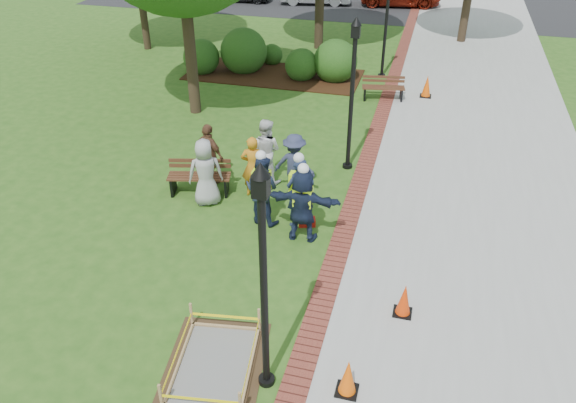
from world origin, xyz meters
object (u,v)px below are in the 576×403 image
(lamp_near, at_px, (263,268))
(hivis_worker_a, at_px, (303,203))
(wet_concrete_pad, at_px, (214,357))
(cone_front, at_px, (348,377))
(bench_near, at_px, (200,183))
(hivis_worker_c, at_px, (262,187))
(hivis_worker_b, at_px, (298,190))

(lamp_near, distance_m, hivis_worker_a, 4.56)
(wet_concrete_pad, height_order, cone_front, cone_front)
(bench_near, relative_size, hivis_worker_a, 0.87)
(wet_concrete_pad, height_order, hivis_worker_a, hivis_worker_a)
(bench_near, bearing_deg, lamp_near, -57.63)
(lamp_near, height_order, hivis_worker_a, lamp_near)
(lamp_near, distance_m, hivis_worker_c, 5.20)
(lamp_near, relative_size, hivis_worker_a, 2.16)
(lamp_near, bearing_deg, hivis_worker_b, 97.80)
(lamp_near, distance_m, hivis_worker_b, 5.08)
(cone_front, relative_size, hivis_worker_c, 0.38)
(cone_front, xyz_separation_m, hivis_worker_a, (-1.79, 4.13, 0.62))
(hivis_worker_b, distance_m, hivis_worker_c, 0.88)
(hivis_worker_b, bearing_deg, bench_near, 164.80)
(bench_near, height_order, cone_front, bench_near)
(wet_concrete_pad, xyz_separation_m, bench_near, (-2.55, 5.49, 0.05))
(wet_concrete_pad, relative_size, lamp_near, 0.59)
(cone_front, distance_m, lamp_near, 2.53)
(hivis_worker_c, bearing_deg, cone_front, -57.64)
(hivis_worker_a, distance_m, hivis_worker_c, 1.20)
(wet_concrete_pad, xyz_separation_m, lamp_near, (0.99, -0.09, 2.25))
(wet_concrete_pad, relative_size, hivis_worker_b, 1.30)
(bench_near, bearing_deg, wet_concrete_pad, -65.08)
(hivis_worker_b, bearing_deg, hivis_worker_a, -65.78)
(wet_concrete_pad, distance_m, lamp_near, 2.45)
(wet_concrete_pad, xyz_separation_m, hivis_worker_b, (0.33, 4.71, 0.73))
(bench_near, xyz_separation_m, hivis_worker_c, (2.00, -0.85, 0.67))
(bench_near, bearing_deg, hivis_worker_b, -15.20)
(wet_concrete_pad, distance_m, hivis_worker_c, 4.73)
(cone_front, xyz_separation_m, lamp_near, (-1.36, -0.15, 2.12))
(bench_near, xyz_separation_m, hivis_worker_b, (2.88, -0.78, 0.68))
(cone_front, relative_size, hivis_worker_b, 0.38)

